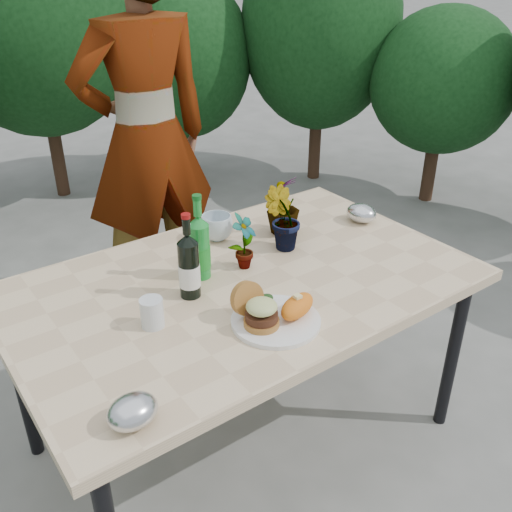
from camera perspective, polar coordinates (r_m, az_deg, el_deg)
ground at (r=2.47m, az=-1.14°, el=-17.43°), size 80.00×80.00×0.00m
patio_table at (r=2.03m, az=-1.33°, el=-3.76°), size 1.60×1.00×0.75m
shrub_hedge at (r=3.39m, az=-16.65°, el=16.45°), size 6.82×5.12×2.21m
dinner_plate at (r=1.78m, az=1.99°, el=-6.50°), size 0.28×0.28×0.01m
burger_stack at (r=1.74m, az=0.19°, el=-5.39°), size 0.11×0.16×0.11m
sweet_potato at (r=1.78m, az=4.14°, el=-5.03°), size 0.17×0.12×0.06m
grilled_veg at (r=1.84m, az=0.65°, el=-4.46°), size 0.08×0.05×0.03m
wine_bottle at (r=1.87m, az=-6.72°, el=-1.08°), size 0.07×0.07×0.30m
sparkling_water at (r=1.98m, az=-5.67°, el=0.82°), size 0.07×0.07×0.31m
plastic_cup at (r=1.77m, az=-10.36°, el=-5.60°), size 0.07×0.07×0.09m
seedling_left at (r=2.03m, az=-1.22°, el=1.45°), size 0.13×0.12×0.21m
seedling_mid at (r=2.16m, az=2.66°, el=3.71°), size 0.17×0.17×0.25m
seedling_right at (r=2.29m, az=2.75°, el=5.09°), size 0.17×0.17×0.24m
blue_bowl at (r=2.26m, az=-3.96°, el=2.88°), size 0.17×0.17×0.10m
foil_packet_left at (r=1.46m, az=-12.26°, el=-14.94°), size 0.14×0.12×0.08m
foil_packet_right at (r=2.45m, az=10.49°, el=4.25°), size 0.13×0.15×0.08m
person at (r=2.87m, az=-10.89°, el=11.35°), size 0.71×0.48×1.91m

